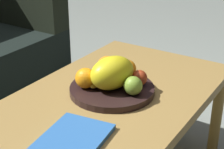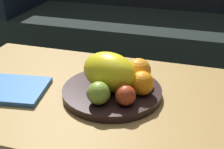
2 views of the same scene
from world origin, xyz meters
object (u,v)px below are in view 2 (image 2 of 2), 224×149
orange_left (142,83)px  banana_bunch (119,74)px  orange_right (102,65)px  apple_left (126,95)px  couch (134,27)px  fruit_bowl (112,92)px  orange_front (138,71)px  apple_front (99,93)px  melon_large_front (109,72)px  coffee_table (98,106)px  magazine (8,89)px

orange_left → banana_bunch: orange_left is taller
orange_right → apple_left: orange_right is taller
couch → banana_bunch: (0.20, -1.09, 0.20)m
fruit_bowl → orange_front: size_ratio=3.86×
orange_front → apple_front: size_ratio=1.21×
couch → melon_large_front: (0.18, -1.15, 0.23)m
coffee_table → orange_left: orange_left is taller
fruit_bowl → orange_right: orange_right is taller
apple_left → coffee_table: bearing=146.3°
coffee_table → apple_front: 0.15m
fruit_bowl → banana_bunch: size_ratio=1.92×
melon_large_front → magazine: (-0.33, -0.07, -0.08)m
couch → orange_front: couch is taller
coffee_table → melon_large_front: bearing=0.6°
coffee_table → couch: couch is taller
melon_large_front → apple_front: (-0.00, -0.09, -0.03)m
couch → orange_left: couch is taller
orange_front → fruit_bowl: bearing=-135.8°
coffee_table → magazine: 0.31m
coffee_table → banana_bunch: 0.13m
melon_large_front → orange_right: melon_large_front is taller
orange_right → banana_bunch: size_ratio=0.46×
apple_front → banana_bunch: 0.15m
coffee_table → orange_right: 0.14m
apple_front → banana_bunch: size_ratio=0.41×
orange_front → magazine: orange_front is taller
couch → orange_left: size_ratio=22.66×
couch → banana_bunch: 1.13m
melon_large_front → apple_front: 0.10m
banana_bunch → magazine: (-0.35, -0.12, -0.05)m
orange_right → couch: bearing=97.1°
orange_right → orange_left: bearing=-28.0°
orange_front → magazine: bearing=-160.7°
coffee_table → orange_front: size_ratio=13.29×
orange_right → apple_left: bearing=-52.0°
fruit_bowl → orange_left: (0.10, -0.00, 0.05)m
couch → banana_bunch: bearing=-79.6°
orange_right → apple_front: size_ratio=1.12×
apple_front → apple_left: 0.08m
magazine → orange_left: bearing=0.7°
melon_large_front → apple_left: (0.07, -0.07, -0.03)m
orange_left → magazine: size_ratio=0.30×
couch → magazine: couch is taller
apple_front → banana_bunch: (0.02, 0.15, -0.00)m
fruit_bowl → magazine: 0.35m
fruit_bowl → orange_left: orange_left is taller
couch → fruit_bowl: size_ratio=5.30×
melon_large_front → orange_front: melon_large_front is taller
coffee_table → orange_left: (0.14, 0.00, 0.11)m
fruit_bowl → apple_front: size_ratio=4.66×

